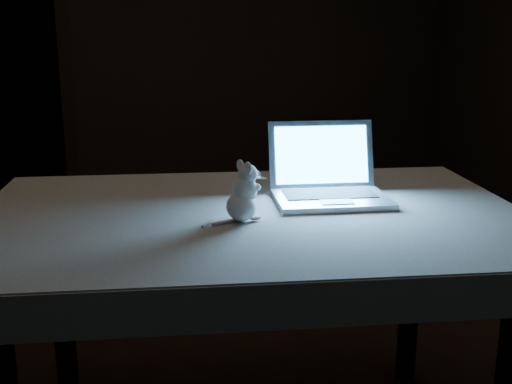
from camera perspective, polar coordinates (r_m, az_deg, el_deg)
name	(u,v)px	position (r m, az deg, el deg)	size (l,w,h in m)	color
back_wall	(154,38)	(4.65, -9.07, 13.39)	(4.50, 0.04, 2.60)	black
table	(252,339)	(2.10, -0.34, -12.89)	(1.54, 0.99, 0.83)	black
tablecloth	(252,232)	(1.92, -0.32, -3.61)	(1.65, 1.10, 0.11)	beige
laptop	(333,165)	(2.03, 6.82, 2.42)	(0.36, 0.31, 0.24)	#B7B8BC
plush_mouse	(241,192)	(1.83, -1.33, 0.03)	(0.13, 0.13, 0.17)	white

